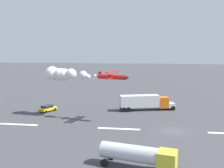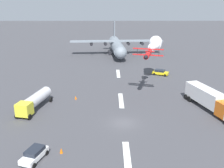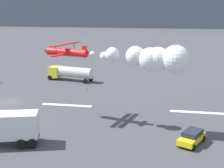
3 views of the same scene
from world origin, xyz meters
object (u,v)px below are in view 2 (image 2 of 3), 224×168
(fuel_tanker_truck, at_px, (34,101))
(followme_car_yellow, at_px, (160,72))
(stunt_biplane_red, at_px, (155,45))
(traffic_cone_near, at_px, (61,151))
(semi_truck_orange, at_px, (209,99))
(cargo_transport_plane, at_px, (117,46))
(airport_staff_sedan, at_px, (34,154))
(traffic_cone_far, at_px, (76,98))

(fuel_tanker_truck, xyz_separation_m, followme_car_yellow, (22.85, -27.60, -0.94))
(stunt_biplane_red, height_order, traffic_cone_near, stunt_biplane_red)
(semi_truck_orange, height_order, fuel_tanker_truck, semi_truck_orange)
(traffic_cone_near, bearing_deg, followme_car_yellow, -28.45)
(fuel_tanker_truck, xyz_separation_m, traffic_cone_near, (-14.28, -7.48, -1.37))
(traffic_cone_near, bearing_deg, fuel_tanker_truck, 27.66)
(cargo_transport_plane, bearing_deg, airport_staff_sedan, 169.37)
(fuel_tanker_truck, xyz_separation_m, traffic_cone_far, (5.13, -6.89, -1.37))
(semi_truck_orange, xyz_separation_m, traffic_cone_far, (5.19, 25.42, -1.73))
(cargo_transport_plane, xyz_separation_m, followme_car_yellow, (-25.95, -11.13, -2.64))
(stunt_biplane_red, relative_size, followme_car_yellow, 4.28)
(cargo_transport_plane, bearing_deg, traffic_cone_near, 171.89)
(cargo_transport_plane, height_order, traffic_cone_near, cargo_transport_plane)
(fuel_tanker_truck, bearing_deg, semi_truck_orange, -90.11)
(followme_car_yellow, distance_m, airport_staff_sedan, 45.04)
(airport_staff_sedan, bearing_deg, semi_truck_orange, -60.72)
(airport_staff_sedan, height_order, traffic_cone_near, airport_staff_sedan)
(traffic_cone_far, bearing_deg, fuel_tanker_truck, 126.67)
(stunt_biplane_red, distance_m, followme_car_yellow, 10.36)
(fuel_tanker_truck, height_order, followme_car_yellow, fuel_tanker_truck)
(fuel_tanker_truck, bearing_deg, followme_car_yellow, -50.37)
(cargo_transport_plane, xyz_separation_m, traffic_cone_far, (-43.67, 9.58, -3.08))
(cargo_transport_plane, distance_m, stunt_biplane_red, 32.89)
(stunt_biplane_red, xyz_separation_m, airport_staff_sedan, (-33.23, 20.38, -8.40))
(cargo_transport_plane, distance_m, traffic_cone_near, 63.79)
(cargo_transport_plane, xyz_separation_m, traffic_cone_near, (-63.08, 8.98, -3.08))
(airport_staff_sedan, bearing_deg, cargo_transport_plane, -10.63)
(fuel_tanker_truck, distance_m, airport_staff_sedan, 16.35)
(traffic_cone_near, bearing_deg, cargo_transport_plane, -8.11)
(airport_staff_sedan, distance_m, traffic_cone_near, 3.47)
(followme_car_yellow, xyz_separation_m, traffic_cone_near, (-37.13, 20.11, -0.44))
(fuel_tanker_truck, relative_size, traffic_cone_far, 13.15)
(semi_truck_orange, height_order, airport_staff_sedan, semi_truck_orange)
(fuel_tanker_truck, bearing_deg, traffic_cone_far, -53.33)
(followme_car_yellow, distance_m, traffic_cone_near, 42.23)
(cargo_transport_plane, relative_size, traffic_cone_near, 45.51)
(traffic_cone_far, bearing_deg, cargo_transport_plane, -12.37)
(followme_car_yellow, bearing_deg, traffic_cone_far, 130.56)
(traffic_cone_near, xyz_separation_m, traffic_cone_far, (19.41, 0.59, 0.00))
(stunt_biplane_red, bearing_deg, fuel_tanker_truck, 125.27)
(stunt_biplane_red, relative_size, semi_truck_orange, 1.45)
(stunt_biplane_red, distance_m, fuel_tanker_truck, 31.21)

